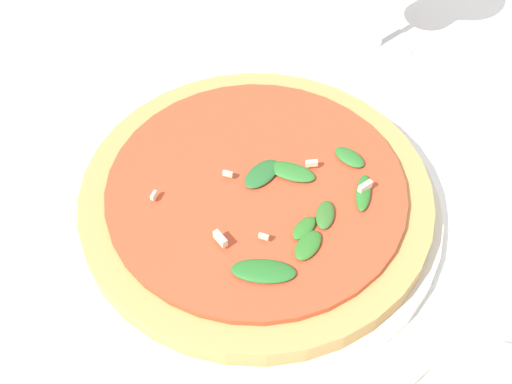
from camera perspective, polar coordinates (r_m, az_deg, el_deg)
ground_plane at (r=0.59m, az=3.33°, el=-2.52°), size 6.00×6.00×0.00m
pizza_arugula_main at (r=0.58m, az=0.03°, el=-0.83°), size 0.30×0.30×0.05m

